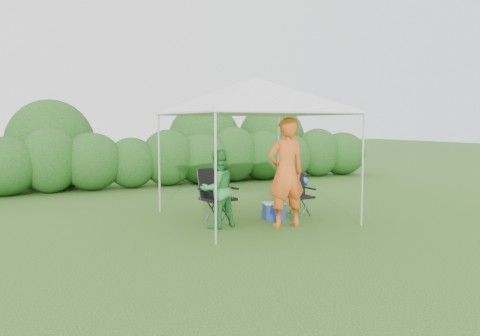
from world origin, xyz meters
name	(u,v)px	position (x,y,z in m)	size (l,w,h in m)	color
ground	(266,223)	(0.00, 0.00, 0.00)	(70.00, 70.00, 0.00)	#37611E
hedge	(171,159)	(0.11, 6.00, 0.82)	(15.10, 1.53, 1.80)	#24561B
canopy	(254,96)	(0.00, 0.50, 2.46)	(3.10, 3.10, 2.83)	silver
chair_right	(298,191)	(1.02, 0.44, 0.49)	(0.55, 0.50, 0.87)	black
chair_left	(215,192)	(-0.81, 0.57, 0.59)	(0.71, 0.66, 1.04)	black
man	(286,173)	(0.16, -0.45, 1.02)	(0.74, 0.49, 2.03)	orange
woman	(217,189)	(-1.00, 0.06, 0.72)	(0.70, 0.55, 1.44)	green
cooler	(274,211)	(0.30, 0.20, 0.17)	(0.47, 0.38, 0.35)	#21369A
bottle	(277,197)	(0.36, 0.16, 0.46)	(0.06, 0.06, 0.23)	#592D0C
lawn_toy	(295,180)	(3.55, 4.33, 0.15)	(0.61, 0.51, 0.31)	yellow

